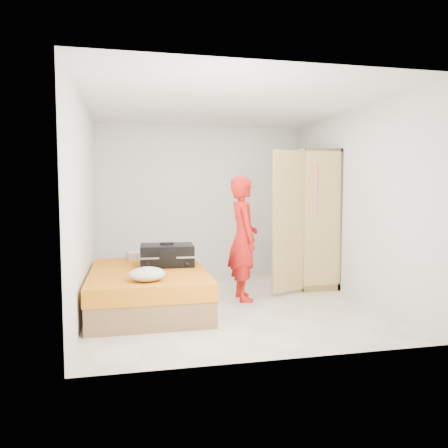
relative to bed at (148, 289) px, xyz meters
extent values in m
plane|color=beige|center=(1.05, 0.05, -0.25)|extent=(4.00, 4.00, 0.00)
plane|color=white|center=(1.05, 0.05, 2.35)|extent=(4.00, 4.00, 0.00)
cube|color=white|center=(1.05, 2.05, 1.05)|extent=(3.60, 0.02, 2.60)
cube|color=white|center=(1.05, -1.95, 1.05)|extent=(3.60, 0.02, 2.60)
cube|color=white|center=(-0.75, 0.05, 1.05)|extent=(0.02, 4.00, 2.60)
cube|color=white|center=(2.85, 0.05, 1.05)|extent=(0.02, 4.00, 2.60)
cube|color=brown|center=(0.00, 0.00, -0.10)|extent=(1.40, 2.00, 0.30)
cube|color=orange|center=(0.00, 0.00, 0.15)|extent=(1.42, 2.02, 0.20)
cube|color=tan|center=(2.82, 0.95, 0.80)|extent=(0.04, 1.20, 2.10)
cube|color=tan|center=(2.55, 0.37, 0.80)|extent=(0.58, 0.04, 2.10)
cube|color=tan|center=(2.55, 1.53, 0.80)|extent=(0.58, 0.04, 2.10)
cube|color=tan|center=(2.55, 0.95, 1.83)|extent=(0.58, 1.20, 0.04)
cube|color=#A08044|center=(2.55, 0.95, -0.20)|extent=(0.58, 1.20, 0.10)
cube|color=tan|center=(2.28, 1.25, 0.80)|extent=(0.04, 0.59, 2.00)
cube|color=tan|center=(1.99, 0.28, 0.80)|extent=(0.56, 0.26, 2.00)
cylinder|color=#B2B2B7|center=(2.55, 0.95, 1.67)|extent=(0.02, 1.10, 0.02)
imported|color=red|center=(1.29, 0.18, 0.59)|extent=(0.41, 0.62, 1.68)
cube|color=black|center=(0.26, 0.24, 0.39)|extent=(0.72, 0.53, 0.28)
cube|color=black|center=(0.26, 0.24, 0.54)|extent=(0.18, 0.06, 0.03)
ellipsoid|color=beige|center=(-0.04, -0.69, 0.32)|extent=(0.40, 0.40, 0.15)
cube|color=beige|center=(0.03, 0.85, 0.30)|extent=(0.61, 0.38, 0.10)
camera|label=1|loc=(-0.22, -5.53, 1.28)|focal=35.00mm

